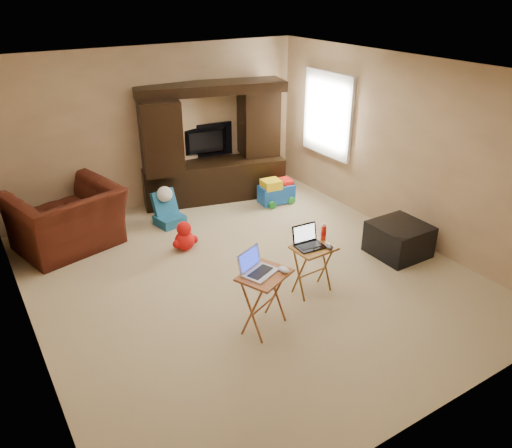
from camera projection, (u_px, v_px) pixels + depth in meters
floor at (248, 275)px, 6.29m from camera, size 5.50×5.50×0.00m
ceiling at (246, 71)px, 5.19m from camera, size 5.50×5.50×0.00m
wall_back at (156, 128)px, 7.83m from camera, size 5.00×0.00×5.00m
wall_front at (441, 299)px, 3.65m from camera, size 5.00×0.00×5.00m
wall_left at (13, 236)px, 4.55m from camera, size 0.00×5.50×5.50m
wall_right at (400, 148)px, 6.93m from camera, size 0.00×5.50×5.50m
window_pane at (329, 114)px, 8.04m from camera, size 0.00×1.20×1.20m
window_frame at (328, 114)px, 8.03m from camera, size 0.06×1.14×1.34m
entertainment_center at (213, 143)px, 8.10m from camera, size 2.43×1.14×1.93m
television at (206, 142)px, 8.29m from camera, size 0.99×0.27×0.56m
recliner at (67, 219)px, 6.76m from camera, size 1.56×1.44×0.86m
child_rocker at (169, 209)px, 7.48m from camera, size 0.46×0.51×0.51m
plush_toy at (184, 236)px, 6.80m from camera, size 0.38×0.32×0.42m
push_toy at (276, 191)px, 8.23m from camera, size 0.63×0.48×0.44m
ottoman at (399, 239)px, 6.69m from camera, size 0.68×0.68×0.44m
tray_table_left at (264, 301)px, 5.20m from camera, size 0.63×0.58×0.67m
tray_table_right at (313, 270)px, 5.83m from camera, size 0.48×0.39×0.60m
laptop_left at (260, 263)px, 5.01m from camera, size 0.43×0.40×0.24m
laptop_right at (311, 238)px, 5.65m from camera, size 0.33×0.28×0.24m
mouse_left at (284, 270)px, 5.08m from camera, size 0.10×0.15×0.06m
mouse_right at (330, 246)px, 5.66m from camera, size 0.12×0.14×0.05m
water_bottle at (324, 233)px, 5.82m from camera, size 0.06×0.06×0.19m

